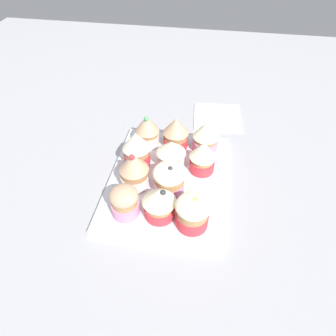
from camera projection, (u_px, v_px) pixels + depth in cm
name	position (u px, v px, depth cm)	size (l,w,h in cm)	color
ground_plane	(168.00, 187.00, 65.01)	(180.00, 180.00, 3.00)	#9E9EA3
baking_tray	(168.00, 180.00, 63.54)	(30.97, 24.26, 1.20)	silver
cupcake_0	(147.00, 130.00, 68.52)	(5.56, 5.56, 8.02)	white
cupcake_1	(137.00, 148.00, 63.64)	(5.99, 5.99, 8.13)	#D1333D
cupcake_2	(134.00, 170.00, 59.09)	(5.91, 5.91, 8.46)	white
cupcake_3	(124.00, 201.00, 54.40)	(5.26, 5.26, 6.60)	pink
cupcake_4	(177.00, 132.00, 68.06)	(5.83, 5.83, 7.58)	#D1333D
cupcake_5	(170.00, 153.00, 63.65)	(6.26, 6.26, 6.50)	white
cupcake_6	(169.00, 179.00, 58.31)	(6.40, 6.40, 6.94)	pink
cupcake_7	(161.00, 202.00, 53.91)	(6.16, 6.16, 7.13)	#D1333D
cupcake_8	(206.00, 136.00, 67.09)	(5.82, 5.82, 7.70)	pink
cupcake_9	(203.00, 156.00, 62.32)	(5.54, 5.54, 7.48)	#D1333D
cupcake_10	(193.00, 212.00, 52.47)	(6.22, 6.22, 7.02)	#D1333D
napkin	(217.00, 117.00, 80.70)	(12.76, 12.41, 0.60)	white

